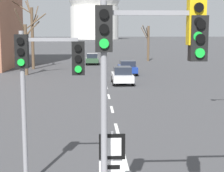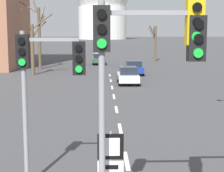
{
  "view_description": "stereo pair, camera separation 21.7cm",
  "coord_description": "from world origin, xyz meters",
  "px_view_note": "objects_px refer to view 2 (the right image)",
  "views": [
    {
      "loc": [
        -1.1,
        -4.66,
        4.55
      ],
      "look_at": [
        -0.6,
        5.2,
        3.13
      ],
      "focal_mm": 60.0,
      "sensor_mm": 36.0,
      "label": 1
    },
    {
      "loc": [
        -0.88,
        -4.67,
        4.55
      ],
      "look_at": [
        -0.6,
        5.2,
        3.13
      ],
      "focal_mm": 60.0,
      "sensor_mm": 36.0,
      "label": 2
    }
  ],
  "objects_px": {
    "traffic_signal_centre_tall": "(134,61)",
    "traffic_signal_near_left": "(43,70)",
    "sedan_near_right": "(99,59)",
    "sedan_near_left": "(134,67)",
    "sedan_mid_centre": "(128,75)",
    "route_sign_post": "(111,163)"
  },
  "relations": [
    {
      "from": "traffic_signal_near_left",
      "to": "route_sign_post",
      "type": "relative_size",
      "value": 1.98
    },
    {
      "from": "sedan_near_left",
      "to": "sedan_mid_centre",
      "type": "bearing_deg",
      "value": -98.61
    },
    {
      "from": "route_sign_post",
      "to": "traffic_signal_near_left",
      "type": "bearing_deg",
      "value": 126.73
    },
    {
      "from": "traffic_signal_centre_tall",
      "to": "sedan_near_right",
      "type": "height_order",
      "value": "traffic_signal_centre_tall"
    },
    {
      "from": "sedan_near_left",
      "to": "sedan_mid_centre",
      "type": "xyz_separation_m",
      "value": [
        -1.14,
        -7.55,
        0.0
      ]
    },
    {
      "from": "traffic_signal_near_left",
      "to": "route_sign_post",
      "type": "distance_m",
      "value": 3.66
    },
    {
      "from": "traffic_signal_centre_tall",
      "to": "sedan_near_left",
      "type": "bearing_deg",
      "value": 85.09
    },
    {
      "from": "traffic_signal_near_left",
      "to": "traffic_signal_centre_tall",
      "type": "bearing_deg",
      "value": -50.33
    },
    {
      "from": "route_sign_post",
      "to": "sedan_near_right",
      "type": "height_order",
      "value": "route_sign_post"
    },
    {
      "from": "route_sign_post",
      "to": "sedan_near_left",
      "type": "distance_m",
      "value": 32.35
    },
    {
      "from": "sedan_near_left",
      "to": "sedan_near_right",
      "type": "relative_size",
      "value": 1.05
    },
    {
      "from": "traffic_signal_near_left",
      "to": "route_sign_post",
      "type": "bearing_deg",
      "value": -53.27
    },
    {
      "from": "traffic_signal_centre_tall",
      "to": "sedan_near_right",
      "type": "relative_size",
      "value": 1.26
    },
    {
      "from": "sedan_near_right",
      "to": "sedan_mid_centre",
      "type": "xyz_separation_m",
      "value": [
        2.71,
        -20.62,
        -0.04
      ]
    },
    {
      "from": "traffic_signal_near_left",
      "to": "sedan_near_right",
      "type": "xyz_separation_m",
      "value": [
        1.31,
        42.73,
        -2.66
      ]
    },
    {
      "from": "sedan_mid_centre",
      "to": "sedan_near_left",
      "type": "bearing_deg",
      "value": 81.39
    },
    {
      "from": "route_sign_post",
      "to": "sedan_near_left",
      "type": "relative_size",
      "value": 0.53
    },
    {
      "from": "traffic_signal_near_left",
      "to": "sedan_mid_centre",
      "type": "distance_m",
      "value": 22.64
    },
    {
      "from": "route_sign_post",
      "to": "sedan_near_left",
      "type": "bearing_deg",
      "value": 84.16
    },
    {
      "from": "traffic_signal_centre_tall",
      "to": "traffic_signal_near_left",
      "type": "relative_size",
      "value": 1.13
    },
    {
      "from": "traffic_signal_centre_tall",
      "to": "sedan_mid_centre",
      "type": "xyz_separation_m",
      "value": [
        1.65,
        24.97,
        -3.18
      ]
    },
    {
      "from": "traffic_signal_near_left",
      "to": "sedan_near_right",
      "type": "distance_m",
      "value": 42.84
    }
  ]
}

